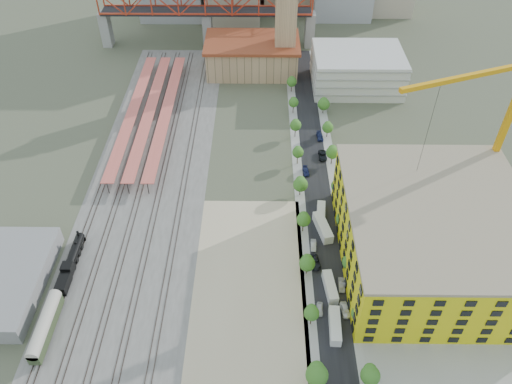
{
  "coord_description": "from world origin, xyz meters",
  "views": [
    {
      "loc": [
        -1.54,
        -106.24,
        101.06
      ],
      "look_at": [
        -2.57,
        -4.96,
        10.0
      ],
      "focal_mm": 35.0,
      "sensor_mm": 36.0,
      "label": 1
    }
  ],
  "objects_px": {
    "clock_tower": "(286,4)",
    "car_0": "(320,309)",
    "tower_crane": "(502,110)",
    "site_trailer_a": "(335,326)",
    "coach": "(45,326)",
    "site_trailer_b": "(330,287)",
    "site_trailer_d": "(321,214)",
    "locomotive": "(72,261)",
    "construction_building": "(433,235)",
    "site_trailer_c": "(323,227)"
  },
  "relations": [
    {
      "from": "site_trailer_c",
      "to": "site_trailer_a",
      "type": "bearing_deg",
      "value": -103.46
    },
    {
      "from": "site_trailer_d",
      "to": "site_trailer_b",
      "type": "bearing_deg",
      "value": -83.8
    },
    {
      "from": "tower_crane",
      "to": "site_trailer_b",
      "type": "relative_size",
      "value": 5.76
    },
    {
      "from": "site_trailer_c",
      "to": "car_0",
      "type": "height_order",
      "value": "site_trailer_c"
    },
    {
      "from": "coach",
      "to": "site_trailer_d",
      "type": "relative_size",
      "value": 1.96
    },
    {
      "from": "locomotive",
      "to": "site_trailer_d",
      "type": "relative_size",
      "value": 2.35
    },
    {
      "from": "coach",
      "to": "site_trailer_d",
      "type": "xyz_separation_m",
      "value": [
        66.0,
        38.8,
        -1.64
      ]
    },
    {
      "from": "site_trailer_a",
      "to": "site_trailer_b",
      "type": "bearing_deg",
      "value": 92.67
    },
    {
      "from": "construction_building",
      "to": "site_trailer_a",
      "type": "xyz_separation_m",
      "value": [
        -26.0,
        -21.28,
        -8.12
      ]
    },
    {
      "from": "locomotive",
      "to": "car_0",
      "type": "bearing_deg",
      "value": -11.88
    },
    {
      "from": "site_trailer_d",
      "to": "coach",
      "type": "bearing_deg",
      "value": -143.36
    },
    {
      "from": "construction_building",
      "to": "tower_crane",
      "type": "height_order",
      "value": "tower_crane"
    },
    {
      "from": "construction_building",
      "to": "car_0",
      "type": "distance_m",
      "value": 34.41
    },
    {
      "from": "locomotive",
      "to": "site_trailer_d",
      "type": "height_order",
      "value": "locomotive"
    },
    {
      "from": "site_trailer_b",
      "to": "car_0",
      "type": "bearing_deg",
      "value": -122.23
    },
    {
      "from": "coach",
      "to": "construction_building",
      "type": "bearing_deg",
      "value": 14.05
    },
    {
      "from": "tower_crane",
      "to": "site_trailer_c",
      "type": "relative_size",
      "value": 5.03
    },
    {
      "from": "site_trailer_a",
      "to": "site_trailer_d",
      "type": "height_order",
      "value": "site_trailer_a"
    },
    {
      "from": "clock_tower",
      "to": "site_trailer_a",
      "type": "xyz_separation_m",
      "value": [
        8.0,
        -121.27,
        -27.41
      ]
    },
    {
      "from": "locomotive",
      "to": "site_trailer_c",
      "type": "relative_size",
      "value": 1.96
    },
    {
      "from": "construction_building",
      "to": "site_trailer_c",
      "type": "xyz_separation_m",
      "value": [
        -26.0,
        10.06,
        -7.99
      ]
    },
    {
      "from": "construction_building",
      "to": "site_trailer_d",
      "type": "distance_m",
      "value": 31.5
    },
    {
      "from": "site_trailer_d",
      "to": "car_0",
      "type": "xyz_separation_m",
      "value": [
        -3.0,
        -32.11,
        -0.51
      ]
    },
    {
      "from": "site_trailer_a",
      "to": "car_0",
      "type": "relative_size",
      "value": 2.4
    },
    {
      "from": "construction_building",
      "to": "site_trailer_b",
      "type": "distance_m",
      "value": 29.09
    },
    {
      "from": "clock_tower",
      "to": "coach",
      "type": "distance_m",
      "value": 138.45
    },
    {
      "from": "construction_building",
      "to": "car_0",
      "type": "relative_size",
      "value": 12.88
    },
    {
      "from": "car_0",
      "to": "site_trailer_b",
      "type": "bearing_deg",
      "value": 69.58
    },
    {
      "from": "site_trailer_a",
      "to": "car_0",
      "type": "bearing_deg",
      "value": 123.93
    },
    {
      "from": "clock_tower",
      "to": "tower_crane",
      "type": "distance_m",
      "value": 93.72
    },
    {
      "from": "tower_crane",
      "to": "site_trailer_b",
      "type": "height_order",
      "value": "tower_crane"
    },
    {
      "from": "tower_crane",
      "to": "site_trailer_b",
      "type": "xyz_separation_m",
      "value": [
        -43.66,
        -32.04,
        -30.94
      ]
    },
    {
      "from": "tower_crane",
      "to": "site_trailer_c",
      "type": "height_order",
      "value": "tower_crane"
    },
    {
      "from": "tower_crane",
      "to": "site_trailer_a",
      "type": "relative_size",
      "value": 5.53
    },
    {
      "from": "locomotive",
      "to": "tower_crane",
      "type": "xyz_separation_m",
      "value": [
        109.66,
        24.95,
        30.28
      ]
    },
    {
      "from": "coach",
      "to": "site_trailer_b",
      "type": "bearing_deg",
      "value": 11.02
    },
    {
      "from": "site_trailer_a",
      "to": "car_0",
      "type": "xyz_separation_m",
      "value": [
        -3.0,
        4.94,
        -0.62
      ]
    },
    {
      "from": "site_trailer_a",
      "to": "site_trailer_b",
      "type": "distance_m",
      "value": 11.11
    },
    {
      "from": "coach",
      "to": "site_trailer_b",
      "type": "relative_size",
      "value": 1.87
    },
    {
      "from": "coach",
      "to": "tower_crane",
      "type": "xyz_separation_m",
      "value": [
        109.66,
        44.9,
        29.35
      ]
    },
    {
      "from": "clock_tower",
      "to": "car_0",
      "type": "xyz_separation_m",
      "value": [
        5.0,
        -116.33,
        -28.03
      ]
    },
    {
      "from": "clock_tower",
      "to": "site_trailer_d",
      "type": "bearing_deg",
      "value": -84.57
    },
    {
      "from": "clock_tower",
      "to": "tower_crane",
      "type": "height_order",
      "value": "tower_crane"
    },
    {
      "from": "tower_crane",
      "to": "car_0",
      "type": "height_order",
      "value": "tower_crane"
    },
    {
      "from": "site_trailer_d",
      "to": "car_0",
      "type": "bearing_deg",
      "value": -89.14
    },
    {
      "from": "locomotive",
      "to": "clock_tower",
      "type": "bearing_deg",
      "value": 60.63
    },
    {
      "from": "construction_building",
      "to": "site_trailer_d",
      "type": "xyz_separation_m",
      "value": [
        -26.0,
        15.77,
        -8.23
      ]
    },
    {
      "from": "construction_building",
      "to": "site_trailer_d",
      "type": "relative_size",
      "value": 5.87
    },
    {
      "from": "tower_crane",
      "to": "car_0",
      "type": "bearing_deg",
      "value": -140.68
    },
    {
      "from": "clock_tower",
      "to": "site_trailer_b",
      "type": "relative_size",
      "value": 5.74
    }
  ]
}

